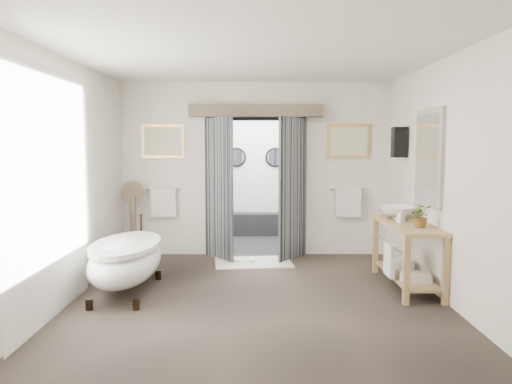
# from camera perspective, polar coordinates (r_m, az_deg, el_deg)

# --- Properties ---
(ground_plane) EXTENTS (5.00, 5.00, 0.00)m
(ground_plane) POSITION_cam_1_polar(r_m,az_deg,el_deg) (6.17, 0.01, -12.18)
(ground_plane) COLOR #453930
(room_shell) EXTENTS (4.52, 5.02, 2.91)m
(room_shell) POSITION_cam_1_polar(r_m,az_deg,el_deg) (5.77, -0.34, 5.35)
(room_shell) COLOR beige
(room_shell) RESTS_ON ground_plane
(shower_room) EXTENTS (2.22, 2.01, 2.51)m
(shower_room) POSITION_cam_1_polar(r_m,az_deg,el_deg) (9.92, -0.03, -0.11)
(shower_room) COLOR black
(shower_room) RESTS_ON ground_plane
(back_wall_dressing) EXTENTS (3.82, 0.74, 2.52)m
(back_wall_dressing) POSITION_cam_1_polar(r_m,az_deg,el_deg) (8.20, -0.02, 3.33)
(back_wall_dressing) COLOR black
(back_wall_dressing) RESTS_ON ground_plane
(clawfoot_tub) EXTENTS (0.81, 1.81, 0.89)m
(clawfoot_tub) POSITION_cam_1_polar(r_m,az_deg,el_deg) (6.51, -14.59, -7.47)
(clawfoot_tub) COLOR black
(clawfoot_tub) RESTS_ON ground_plane
(vanity) EXTENTS (0.57, 1.60, 0.85)m
(vanity) POSITION_cam_1_polar(r_m,az_deg,el_deg) (6.83, 16.72, -6.30)
(vanity) COLOR #A58151
(vanity) RESTS_ON ground_plane
(pedestal_mirror) EXTENTS (0.38, 0.24, 1.28)m
(pedestal_mirror) POSITION_cam_1_polar(r_m,az_deg,el_deg) (8.38, -13.85, -3.75)
(pedestal_mirror) COLOR brown
(pedestal_mirror) RESTS_ON ground_plane
(rug) EXTENTS (1.27, 0.91, 0.01)m
(rug) POSITION_cam_1_polar(r_m,az_deg,el_deg) (7.98, -0.31, -8.03)
(rug) COLOR beige
(rug) RESTS_ON ground_plane
(slippers) EXTENTS (0.35, 0.25, 0.05)m
(slippers) POSITION_cam_1_polar(r_m,az_deg,el_deg) (8.01, -1.32, -7.75)
(slippers) COLOR silver
(slippers) RESTS_ON rug
(basin) EXTENTS (0.56, 0.56, 0.18)m
(basin) POSITION_cam_1_polar(r_m,az_deg,el_deg) (7.08, 15.88, -2.28)
(basin) COLOR white
(basin) RESTS_ON vanity
(plant) EXTENTS (0.30, 0.28, 0.29)m
(plant) POSITION_cam_1_polar(r_m,az_deg,el_deg) (6.44, 18.36, -2.64)
(plant) COLOR gray
(plant) RESTS_ON vanity
(soap_bottle_a) EXTENTS (0.11, 0.11, 0.18)m
(soap_bottle_a) POSITION_cam_1_polar(r_m,az_deg,el_deg) (6.77, 16.25, -2.65)
(soap_bottle_a) COLOR gray
(soap_bottle_a) RESTS_ON vanity
(soap_bottle_b) EXTENTS (0.13, 0.13, 0.15)m
(soap_bottle_b) POSITION_cam_1_polar(r_m,az_deg,el_deg) (7.27, 14.94, -2.18)
(soap_bottle_b) COLOR gray
(soap_bottle_b) RESTS_ON vanity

